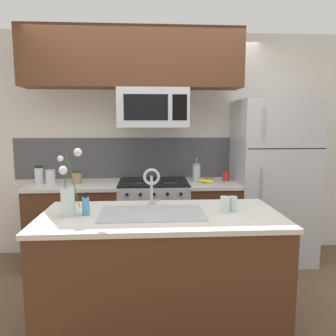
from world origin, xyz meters
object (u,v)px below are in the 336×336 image
at_px(storage_jar_short, 77,177).
at_px(flower_vase, 68,197).
at_px(sink_faucet, 152,182).
at_px(dish_soap_bottle, 86,206).
at_px(storage_jar_medium, 51,177).
at_px(french_press, 196,172).
at_px(stove_range, 154,222).
at_px(drinking_glass, 225,205).
at_px(banana_bunch, 207,181).
at_px(microwave, 153,108).
at_px(coffee_tin, 226,176).
at_px(spare_glass, 233,204).
at_px(storage_jar_tall, 39,175).
at_px(refrigerator, 272,181).

bearing_deg(storage_jar_short, flower_vase, -80.76).
distance_m(sink_faucet, flower_vase, 0.64).
xyz_separation_m(dish_soap_bottle, flower_vase, (-0.12, -0.02, 0.07)).
bearing_deg(storage_jar_medium, french_press, 2.66).
height_order(stove_range, drinking_glass, drinking_glass).
distance_m(storage_jar_short, banana_bunch, 1.42).
bearing_deg(microwave, coffee_tin, 4.88).
distance_m(storage_jar_short, spare_glass, 1.87).
relative_size(storage_jar_tall, drinking_glass, 1.61).
bearing_deg(storage_jar_tall, refrigerator, -0.11).
xyz_separation_m(storage_jar_tall, coffee_tin, (2.07, 0.03, -0.04)).
relative_size(drinking_glass, spare_glass, 1.07).
distance_m(storage_jar_medium, french_press, 1.60).
bearing_deg(banana_bunch, refrigerator, 5.94).
relative_size(storage_jar_medium, banana_bunch, 0.83).
height_order(storage_jar_tall, drinking_glass, storage_jar_tall).
distance_m(refrigerator, spare_glass, 1.46).
bearing_deg(coffee_tin, sink_faucet, -128.55).
xyz_separation_m(storage_jar_tall, sink_faucet, (1.21, -1.06, 0.10)).
height_order(refrigerator, drinking_glass, refrigerator).
distance_m(coffee_tin, drinking_glass, 1.34).
relative_size(storage_jar_tall, french_press, 0.72).
bearing_deg(coffee_tin, stove_range, -176.55).
distance_m(refrigerator, coffee_tin, 0.53).
relative_size(sink_faucet, drinking_glass, 2.55).
xyz_separation_m(stove_range, storage_jar_medium, (-1.11, -0.01, 0.53)).
xyz_separation_m(coffee_tin, drinking_glass, (-0.32, -1.30, 0.01)).
distance_m(storage_jar_short, sink_faucet, 1.32).
xyz_separation_m(french_press, coffee_tin, (0.34, -0.01, -0.04)).
bearing_deg(banana_bunch, stove_range, 174.17).
relative_size(storage_jar_medium, spare_glass, 1.41).
height_order(refrigerator, storage_jar_short, refrigerator).
relative_size(banana_bunch, spare_glass, 1.70).
bearing_deg(storage_jar_tall, microwave, -2.11).
bearing_deg(banana_bunch, microwave, 176.20).
relative_size(coffee_tin, dish_soap_bottle, 0.67).
bearing_deg(storage_jar_medium, storage_jar_short, 4.51).
xyz_separation_m(banana_bunch, french_press, (-0.10, 0.12, 0.08)).
distance_m(banana_bunch, flower_vase, 1.72).
bearing_deg(sink_faucet, storage_jar_short, 127.65).
bearing_deg(spare_glass, dish_soap_bottle, -177.72).
height_order(microwave, flower_vase, microwave).
relative_size(refrigerator, coffee_tin, 16.51).
distance_m(coffee_tin, spare_glass, 1.29).
xyz_separation_m(storage_jar_tall, flower_vase, (0.62, -1.30, 0.04)).
bearing_deg(stove_range, dish_soap_bottle, -112.05).
bearing_deg(storage_jar_medium, sink_faucet, -43.30).
bearing_deg(storage_jar_short, spare_glass, -40.83).
height_order(drinking_glass, spare_glass, drinking_glass).
relative_size(storage_jar_tall, flower_vase, 0.40).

